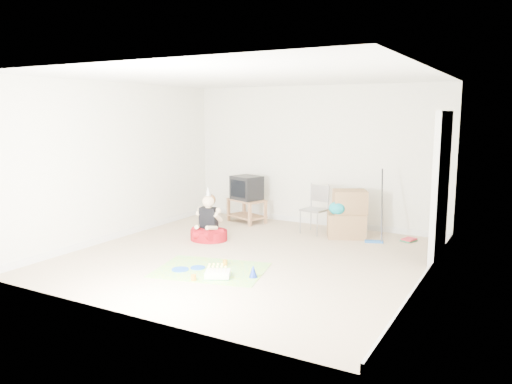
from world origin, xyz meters
The scene contains 16 objects.
ground centered at (0.00, 0.00, 0.00)m, with size 5.00×5.00×0.00m, color tan.
doorway_recess centered at (2.48, 1.20, 1.02)m, with size 0.02×0.90×2.05m, color black.
tv_stand centered at (-1.19, 2.00, 0.27)m, with size 0.83×0.67×0.45m.
crt_tv centered at (-1.19, 2.00, 0.68)m, with size 0.53×0.43×0.45m, color black.
folding_chair centered at (0.30, 1.79, 0.42)m, with size 0.46×0.44×0.87m.
cardboard_boxes centered at (0.89, 1.82, 0.39)m, with size 0.77×0.72×0.80m.
floor_mop centered at (1.40, 1.68, 0.26)m, with size 0.31×0.38×1.19m.
book_pile centered at (1.90, 2.03, 0.03)m, with size 0.27×0.29×0.05m.
seated_woman centered at (-1.05, 0.50, 0.20)m, with size 0.72×0.72×0.91m.
party_mat centered at (-0.12, -0.82, 0.00)m, with size 1.45×1.05×0.01m, color #FF35A8.
birthday_cake centered at (0.14, -1.05, 0.04)m, with size 0.39×0.36×0.15m.
blue_plate_near centered at (-0.32, -0.85, 0.01)m, with size 0.20×0.20×0.01m, color #164DB5.
blue_plate_far centered at (-0.48, -1.03, 0.01)m, with size 0.23×0.23×0.01m, color #164DB5.
orange_cup_near centered at (-0.06, -0.56, 0.04)m, with size 0.07×0.07×0.08m, color orange.
orange_cup_far centered at (-0.07, -1.29, 0.04)m, with size 0.07×0.07×0.08m, color orange.
blue_party_hat centered at (0.53, -0.82, 0.09)m, with size 0.11×0.11×0.16m, color #1B36BE.
Camera 1 is at (3.56, -6.20, 2.10)m, focal length 35.00 mm.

